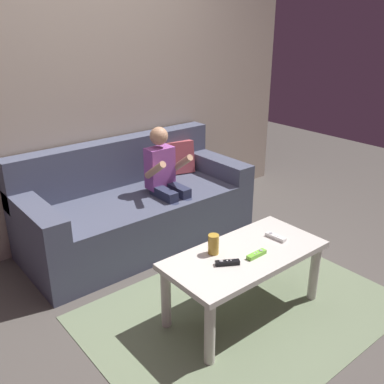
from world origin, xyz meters
name	(u,v)px	position (x,y,z in m)	size (l,w,h in m)	color
ground_plane	(206,311)	(0.00, 0.00, 0.00)	(8.72, 8.72, 0.00)	#4C4742
wall_back	(82,85)	(0.00, 1.48, 1.25)	(4.36, 0.05, 2.50)	#B2A38E
couch	(136,208)	(0.18, 1.09, 0.29)	(1.84, 0.80, 0.81)	#474C60
person_seated_on_couch	(166,179)	(0.37, 0.91, 0.55)	(0.31, 0.38, 0.95)	#282D47
coffee_table	(245,262)	(0.18, -0.15, 0.36)	(1.01, 0.49, 0.43)	beige
area_rug	(242,310)	(0.18, -0.15, 0.00)	(1.89, 1.38, 0.01)	#6B7A5B
game_remote_white_near_edge	(276,237)	(0.45, -0.15, 0.44)	(0.05, 0.14, 0.03)	white
game_remote_lime_center	(257,254)	(0.20, -0.22, 0.44)	(0.14, 0.04, 0.03)	#72C638
game_remote_black_far_corner	(228,263)	(0.00, -0.18, 0.44)	(0.14, 0.10, 0.03)	black
soda_can	(213,244)	(0.02, -0.03, 0.49)	(0.07, 0.07, 0.12)	#B78C2D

